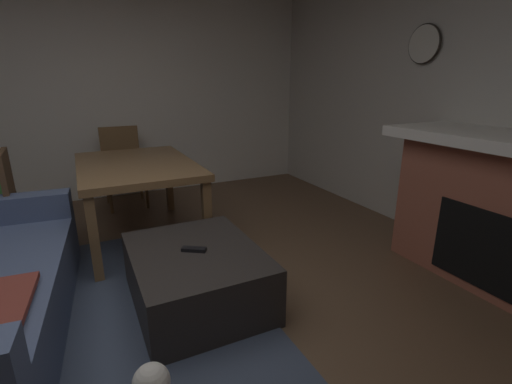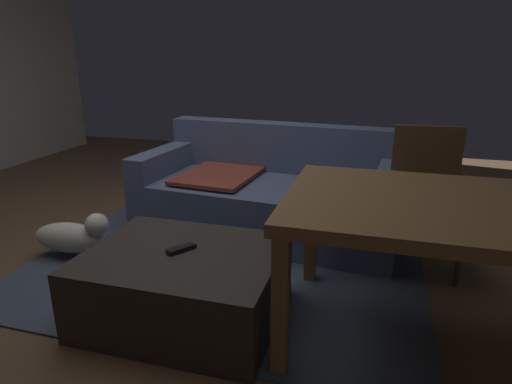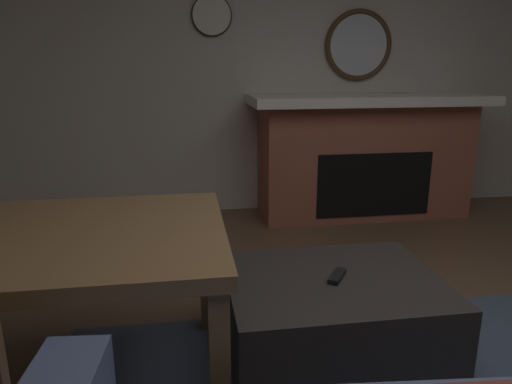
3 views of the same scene
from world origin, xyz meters
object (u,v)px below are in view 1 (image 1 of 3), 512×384
tv_remote (194,249)px  wall_clock (424,44)px  dining_chair_east (123,162)px  ottoman_coffee_table (196,276)px  dining_chair_north (27,199)px  dining_table (137,171)px

tv_remote → wall_clock: bearing=-46.6°
dining_chair_east → wall_clock: (-2.00, -2.51, 1.25)m
tv_remote → dining_chair_east: size_ratio=0.17×
ottoman_coffee_table → wall_clock: bearing=-80.5°
tv_remote → dining_chair_north: 1.64m
dining_table → tv_remote: bearing=-173.7°
tv_remote → dining_chair_east: (2.41, 0.14, 0.12)m
ottoman_coffee_table → tv_remote: bearing=139.9°
ottoman_coffee_table → dining_chair_east: (2.39, 0.15, 0.33)m
tv_remote → dining_chair_north: bearing=72.6°
ottoman_coffee_table → tv_remote: (-0.01, 0.01, 0.21)m
ottoman_coffee_table → wall_clock: size_ratio=2.86×
dining_chair_north → wall_clock: (-0.87, -3.40, 1.25)m
tv_remote → dining_chair_east: bearing=37.0°
tv_remote → ottoman_coffee_table: bearing=-6.4°
dining_chair_east → dining_chair_north: (-1.13, 0.89, 0.00)m
ottoman_coffee_table → dining_chair_east: size_ratio=1.09×
ottoman_coffee_table → wall_clock: wall_clock is taller
dining_table → dining_chair_east: 1.14m
dining_chair_east → ottoman_coffee_table: bearing=-176.4°
ottoman_coffee_table → dining_chair_east: 2.42m
dining_table → wall_clock: wall_clock is taller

